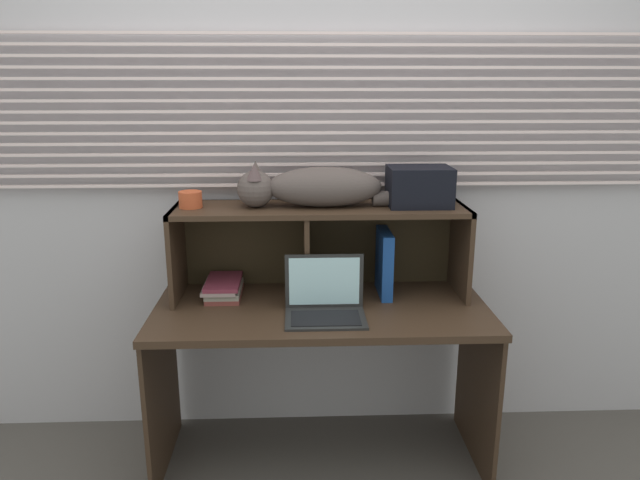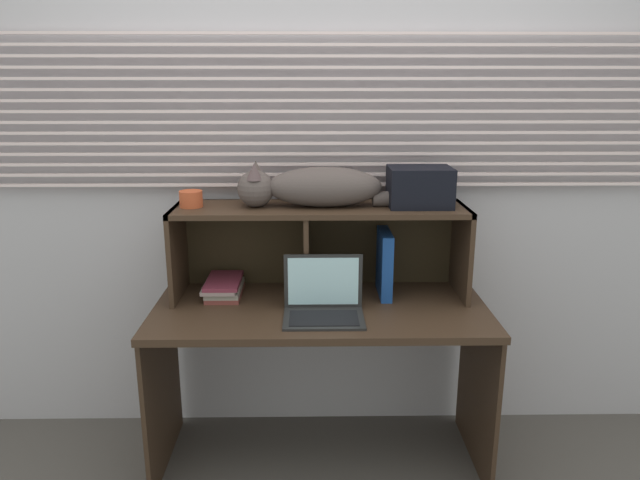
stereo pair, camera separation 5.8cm
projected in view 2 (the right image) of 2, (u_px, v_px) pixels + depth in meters
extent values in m
cube|color=#B6B1B7|center=(319.00, 164.00, 2.60)|extent=(4.40, 0.04, 2.50)
cube|color=silver|center=(319.00, 184.00, 2.57)|extent=(3.03, 0.02, 0.01)
cube|color=silver|center=(319.00, 174.00, 2.56)|extent=(3.03, 0.02, 0.01)
cube|color=silver|center=(319.00, 164.00, 2.55)|extent=(3.03, 0.02, 0.01)
cube|color=silver|center=(319.00, 154.00, 2.53)|extent=(3.03, 0.02, 0.01)
cube|color=silver|center=(319.00, 143.00, 2.52)|extent=(3.03, 0.02, 0.01)
cube|color=silver|center=(319.00, 133.00, 2.51)|extent=(3.03, 0.02, 0.01)
cube|color=silver|center=(319.00, 122.00, 2.50)|extent=(3.03, 0.02, 0.01)
cube|color=silver|center=(319.00, 111.00, 2.49)|extent=(3.03, 0.02, 0.01)
cube|color=silver|center=(319.00, 100.00, 2.47)|extent=(3.03, 0.02, 0.01)
cube|color=silver|center=(319.00, 89.00, 2.46)|extent=(3.03, 0.02, 0.01)
cube|color=silver|center=(319.00, 78.00, 2.45)|extent=(3.03, 0.02, 0.01)
cube|color=silver|center=(319.00, 67.00, 2.44)|extent=(3.03, 0.02, 0.01)
cube|color=silver|center=(319.00, 56.00, 2.43)|extent=(3.03, 0.02, 0.01)
cube|color=silver|center=(319.00, 45.00, 2.42)|extent=(3.03, 0.02, 0.01)
cube|color=silver|center=(319.00, 33.00, 2.40)|extent=(3.03, 0.02, 0.01)
cube|color=#39281B|center=(321.00, 310.00, 2.40)|extent=(1.36, 0.62, 0.03)
cube|color=#39281B|center=(162.00, 390.00, 2.49)|extent=(0.02, 0.56, 0.69)
cube|color=#39281B|center=(478.00, 387.00, 2.51)|extent=(0.02, 0.56, 0.69)
cube|color=#39281B|center=(320.00, 209.00, 2.44)|extent=(1.22, 0.32, 0.02)
cube|color=#39281B|center=(178.00, 252.00, 2.47)|extent=(0.02, 0.32, 0.39)
cube|color=#39281B|center=(461.00, 251.00, 2.49)|extent=(0.02, 0.32, 0.39)
cube|color=#39281B|center=(306.00, 254.00, 2.49)|extent=(0.02, 0.30, 0.37)
cube|color=#342918|center=(319.00, 242.00, 2.63)|extent=(1.22, 0.01, 0.39)
ellipsoid|color=#504542|center=(324.00, 187.00, 2.41)|extent=(0.47, 0.18, 0.16)
sphere|color=#504542|center=(256.00, 189.00, 2.41)|extent=(0.15, 0.15, 0.15)
cone|color=#524041|center=(254.00, 172.00, 2.35)|extent=(0.07, 0.07, 0.07)
cone|color=#4F423E|center=(256.00, 169.00, 2.42)|extent=(0.07, 0.07, 0.07)
cylinder|color=#504542|center=(402.00, 199.00, 2.43)|extent=(0.24, 0.06, 0.06)
cube|color=#252525|center=(324.00, 319.00, 2.27)|extent=(0.31, 0.22, 0.01)
cube|color=#252525|center=(323.00, 281.00, 2.34)|extent=(0.31, 0.01, 0.22)
cube|color=#B2E0EA|center=(323.00, 281.00, 2.33)|extent=(0.28, 0.00, 0.20)
cube|color=black|center=(324.00, 318.00, 2.25)|extent=(0.27, 0.15, 0.00)
cube|color=navy|center=(384.00, 263.00, 2.50)|extent=(0.05, 0.23, 0.28)
cube|color=brown|center=(225.00, 293.00, 2.53)|extent=(0.14, 0.24, 0.02)
cube|color=gray|center=(225.00, 288.00, 2.52)|extent=(0.14, 0.24, 0.02)
cube|color=gray|center=(221.00, 285.00, 2.51)|extent=(0.14, 0.24, 0.02)
cube|color=maroon|center=(224.00, 281.00, 2.51)|extent=(0.14, 0.24, 0.02)
cylinder|color=#BF4D2A|center=(191.00, 199.00, 2.42)|extent=(0.09, 0.09, 0.07)
cube|color=black|center=(420.00, 187.00, 2.42)|extent=(0.26, 0.19, 0.16)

